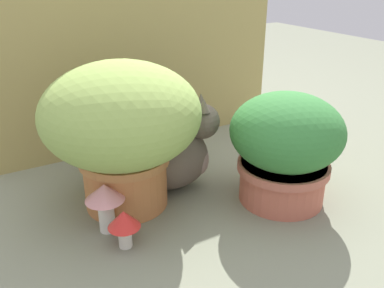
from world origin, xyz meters
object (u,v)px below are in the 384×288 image
(grass_planter, at_px, (122,124))
(leafy_planter, at_px, (285,145))
(mushroom_ornament_red, at_px, (124,222))
(mushroom_ornament_pink, at_px, (105,198))
(cat, at_px, (173,153))

(grass_planter, relative_size, leafy_planter, 1.33)
(leafy_planter, relative_size, mushroom_ornament_red, 3.17)
(mushroom_ornament_pink, bearing_deg, mushroom_ornament_red, -79.96)
(leafy_planter, bearing_deg, cat, 137.39)
(leafy_planter, xyz_separation_m, mushroom_ornament_red, (-0.51, 0.02, -0.11))
(cat, xyz_separation_m, mushroom_ornament_red, (-0.25, -0.21, -0.05))
(leafy_planter, bearing_deg, mushroom_ornament_red, 177.45)
(leafy_planter, distance_m, mushroom_ornament_pink, 0.54)
(grass_planter, distance_m, leafy_planter, 0.48)
(grass_planter, relative_size, cat, 1.26)
(leafy_planter, height_order, mushroom_ornament_red, leafy_planter)
(mushroom_ornament_red, bearing_deg, leafy_planter, -2.55)
(cat, height_order, mushroom_ornament_red, cat)
(mushroom_ornament_pink, xyz_separation_m, mushroom_ornament_red, (0.02, -0.09, -0.03))
(grass_planter, bearing_deg, cat, 5.51)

